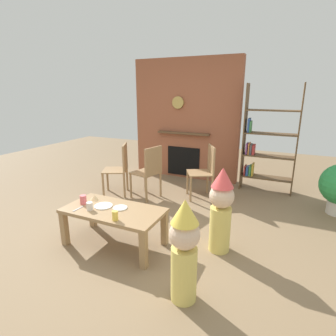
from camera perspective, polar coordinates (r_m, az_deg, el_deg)
The scene contains 16 objects.
ground_plane at distance 3.45m, azimuth -5.22°, elevation -14.67°, with size 12.00×12.00×0.00m, color #846B4C.
brick_fireplace_feature at distance 5.55m, azimuth 3.81°, elevation 10.12°, with size 2.20×0.28×2.40m.
bookshelf at distance 5.05m, azimuth 20.06°, elevation 4.74°, with size 0.90×0.28×1.90m.
coffee_table at distance 3.20m, azimuth -11.54°, elevation -9.77°, with size 1.16×0.59×0.45m.
paper_cup_near_left at distance 3.37m, azimuth -17.66°, elevation -6.47°, with size 0.08×0.08×0.11m, color #E5666B.
paper_cup_near_right at distance 3.19m, azimuth -16.41°, elevation -7.85°, with size 0.07×0.07×0.09m, color silver.
paper_cup_center at distance 2.88m, azimuth -11.25°, elevation -9.96°, with size 0.06×0.06×0.11m, color #F2CC4C.
paper_plate_front at distance 3.26m, azimuth -13.65°, elevation -7.88°, with size 0.21×0.21×0.01m, color white.
paper_plate_rear at distance 3.17m, azimuth -10.21°, elevation -8.38°, with size 0.17×0.17×0.01m, color white.
birthday_cake_slice at distance 3.47m, azimuth -15.45°, elevation -6.08°, with size 0.10×0.10×0.06m, color #EAC68C.
table_fork at distance 3.27m, azimuth -18.68°, elevation -8.27°, with size 0.15×0.02×0.01m, color silver.
child_with_cone_hat at distance 2.32m, azimuth 3.50°, elevation -16.85°, with size 0.26×0.26×0.94m.
child_in_pink at distance 3.03m, azimuth 11.27°, elevation -8.40°, with size 0.27×0.27×0.98m.
dining_chair_left at distance 4.70m, azimuth -10.22°, elevation 0.38°, with size 0.53×0.53×0.90m.
dining_chair_middle at distance 4.44m, azimuth -3.99°, elevation -0.33°, with size 0.48×0.48×0.90m.
dining_chair_right at distance 4.52m, azimuth 8.00°, elevation -0.14°, with size 0.54×0.54×0.90m.
Camera 1 is at (1.51, -2.56, 1.75)m, focal length 28.51 mm.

